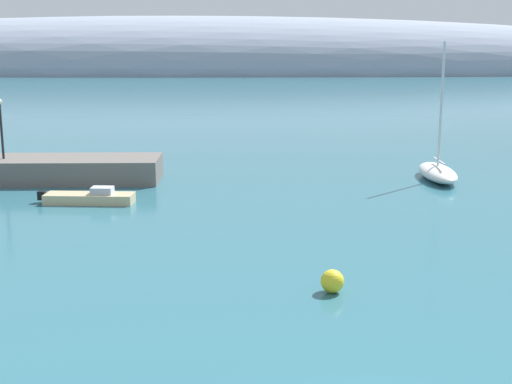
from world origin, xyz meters
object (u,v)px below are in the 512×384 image
sailboat_white_near_shore (438,172)px  mooring_buoy_yellow (332,281)px  harbor_lamp_post (1,122)px  motorboat_sand_foreground (90,198)px

sailboat_white_near_shore → mooring_buoy_yellow: bearing=156.4°
mooring_buoy_yellow → harbor_lamp_post: (-19.34, 20.97, 3.59)m
mooring_buoy_yellow → sailboat_white_near_shore: bearing=65.9°
sailboat_white_near_shore → mooring_buoy_yellow: sailboat_white_near_shore is taller
sailboat_white_near_shore → mooring_buoy_yellow: 23.51m
mooring_buoy_yellow → harbor_lamp_post: harbor_lamp_post is taller
sailboat_white_near_shore → motorboat_sand_foreground: bearing=107.5°
sailboat_white_near_shore → mooring_buoy_yellow: (-9.59, -21.46, -0.13)m
motorboat_sand_foreground → mooring_buoy_yellow: (12.33, -14.78, 0.11)m
sailboat_white_near_shore → motorboat_sand_foreground: sailboat_white_near_shore is taller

